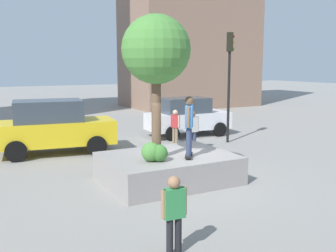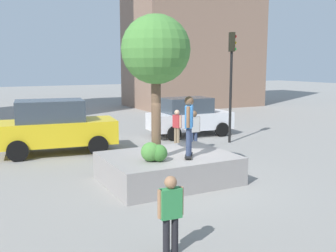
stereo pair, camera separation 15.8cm
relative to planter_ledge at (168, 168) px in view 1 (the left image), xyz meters
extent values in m
plane|color=gray|center=(0.54, -0.30, -0.42)|extent=(120.00, 120.00, 0.00)
cube|color=gray|center=(0.00, 0.00, 0.00)|extent=(3.88, 2.95, 0.84)
cylinder|color=brown|center=(-0.53, -0.27, 1.74)|extent=(0.28, 0.28, 2.63)
sphere|color=#4C8C3D|center=(-0.53, -0.27, 3.60)|extent=(1.98, 1.98, 1.98)
sphere|color=#4C8C3D|center=(-0.82, -0.49, 0.70)|extent=(0.55, 0.55, 0.55)
sphere|color=#3D7A33|center=(-0.61, -0.62, 0.67)|extent=(0.49, 0.49, 0.49)
cube|color=black|center=(0.40, -0.58, 0.49)|extent=(0.62, 0.78, 0.02)
sphere|color=beige|center=(0.47, -0.32, 0.45)|extent=(0.06, 0.06, 0.06)
sphere|color=beige|center=(0.61, -0.41, 0.45)|extent=(0.06, 0.06, 0.06)
sphere|color=beige|center=(0.19, -0.75, 0.45)|extent=(0.06, 0.06, 0.06)
sphere|color=beige|center=(0.33, -0.84, 0.45)|extent=(0.06, 0.06, 0.06)
cylinder|color=navy|center=(0.34, -0.66, 0.91)|extent=(0.15, 0.15, 0.84)
cylinder|color=navy|center=(0.46, -0.50, 0.91)|extent=(0.15, 0.15, 0.84)
cube|color=#2D6BB2|center=(0.40, -0.58, 1.66)|extent=(0.44, 0.50, 0.65)
cylinder|color=brown|center=(0.25, -0.78, 1.67)|extent=(0.10, 0.10, 0.62)
cylinder|color=brown|center=(0.55, -0.38, 1.67)|extent=(0.10, 0.10, 0.62)
sphere|color=brown|center=(0.40, -0.58, 2.12)|extent=(0.27, 0.27, 0.27)
cube|color=gold|center=(-2.21, 5.62, 0.45)|extent=(4.94, 2.61, 0.94)
cube|color=#38424C|center=(-2.44, 5.65, 1.34)|extent=(2.85, 2.09, 0.85)
cylinder|color=black|center=(-0.58, 6.38, -0.02)|extent=(0.82, 0.34, 0.80)
cylinder|color=black|center=(-0.85, 4.43, -0.02)|extent=(0.82, 0.34, 0.80)
cylinder|color=black|center=(-3.56, 6.80, -0.02)|extent=(0.82, 0.34, 0.80)
cylinder|color=black|center=(-3.84, 4.85, -0.02)|extent=(0.82, 0.34, 0.80)
cube|color=white|center=(4.66, 6.54, 0.36)|extent=(4.27, 1.95, 0.84)
cube|color=#38424C|center=(4.45, 6.55, 1.15)|extent=(2.42, 1.65, 0.76)
cylinder|color=black|center=(6.04, 7.36, -0.06)|extent=(0.72, 0.24, 0.71)
cylinder|color=black|center=(5.97, 5.60, -0.06)|extent=(0.72, 0.24, 0.71)
cylinder|color=black|center=(3.36, 7.48, -0.06)|extent=(0.72, 0.24, 0.71)
cylinder|color=black|center=(3.28, 5.72, -0.06)|extent=(0.72, 0.24, 0.71)
cylinder|color=black|center=(5.39, 4.16, 1.67)|extent=(0.12, 0.12, 4.18)
cube|color=black|center=(5.39, 4.16, 4.19)|extent=(0.33, 0.35, 0.85)
sphere|color=red|center=(5.53, 4.10, 4.43)|extent=(0.14, 0.14, 0.14)
sphere|color=gold|center=(5.53, 4.10, 4.15)|extent=(0.14, 0.14, 0.14)
sphere|color=green|center=(5.53, 4.10, 3.87)|extent=(0.14, 0.14, 0.14)
cylinder|color=navy|center=(2.85, 3.36, -0.02)|extent=(0.15, 0.15, 0.81)
cylinder|color=navy|center=(3.04, 3.35, -0.02)|extent=(0.15, 0.15, 0.81)
cube|color=silver|center=(2.95, 3.35, 0.71)|extent=(0.47, 0.22, 0.63)
cylinder|color=brown|center=(2.71, 3.37, 0.72)|extent=(0.10, 0.10, 0.60)
cylinder|color=brown|center=(3.19, 3.34, 0.72)|extent=(0.10, 0.10, 0.60)
sphere|color=brown|center=(2.95, 3.35, 1.15)|extent=(0.26, 0.26, 0.26)
cylinder|color=black|center=(-2.06, -4.26, -0.05)|extent=(0.13, 0.13, 0.74)
cylinder|color=black|center=(-2.23, -4.25, -0.05)|extent=(0.13, 0.13, 0.74)
cube|color=#338C4C|center=(-2.15, -4.25, 0.60)|extent=(0.43, 0.20, 0.58)
cylinder|color=#9E7251|center=(-1.93, -4.27, 0.62)|extent=(0.09, 0.09, 0.54)
cylinder|color=#9E7251|center=(-2.36, -4.24, 0.62)|extent=(0.09, 0.09, 0.54)
sphere|color=#9E7251|center=(-2.15, -4.25, 1.01)|extent=(0.24, 0.24, 0.24)
cylinder|color=#847056|center=(3.11, 4.98, -0.05)|extent=(0.14, 0.14, 0.74)
cylinder|color=#847056|center=(3.06, 5.15, -0.05)|extent=(0.14, 0.14, 0.74)
cube|color=#B23338|center=(3.09, 5.06, 0.61)|extent=(0.28, 0.45, 0.58)
cylinder|color=#D8AD8C|center=(3.14, 4.85, 0.63)|extent=(0.09, 0.09, 0.55)
cylinder|color=#D8AD8C|center=(3.03, 5.28, 0.63)|extent=(0.09, 0.09, 0.55)
sphere|color=#D8AD8C|center=(3.09, 5.06, 1.02)|extent=(0.24, 0.24, 0.24)
camera|label=1|loc=(-5.55, -10.36, 3.16)|focal=41.78mm
camera|label=2|loc=(-5.41, -10.44, 3.16)|focal=41.78mm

